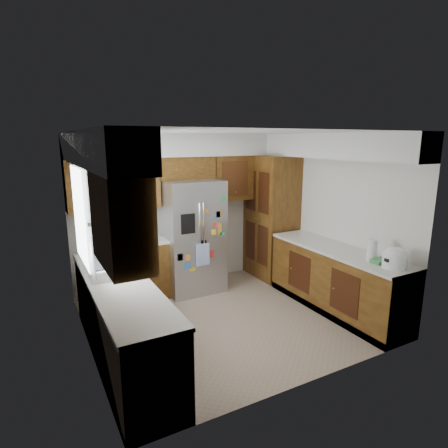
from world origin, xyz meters
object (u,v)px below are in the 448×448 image
at_px(rice_cooker, 395,257).
at_px(paper_towel, 372,250).
at_px(pantry, 271,217).
at_px(fridge, 192,236).

xyz_separation_m(rice_cooker, paper_towel, (-0.02, 0.32, 0.01)).
distance_m(pantry, rice_cooker, 2.53).
relative_size(pantry, paper_towel, 7.77).
xyz_separation_m(fridge, rice_cooker, (1.50, -2.58, 0.15)).
relative_size(pantry, rice_cooker, 7.32).
xyz_separation_m(pantry, fridge, (-1.50, 0.05, -0.17)).
bearing_deg(pantry, fridge, 177.94).
xyz_separation_m(fridge, paper_towel, (1.48, -2.27, 0.16)).
distance_m(fridge, paper_towel, 2.71).
bearing_deg(rice_cooker, paper_towel, 94.39).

